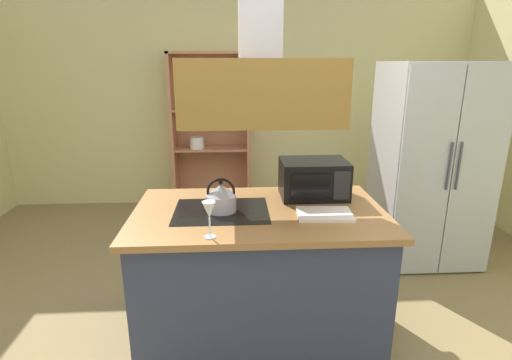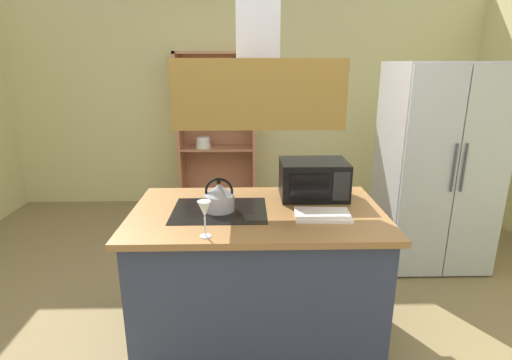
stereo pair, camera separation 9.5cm
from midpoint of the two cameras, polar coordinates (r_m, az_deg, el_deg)
The scene contains 10 objects.
ground_plane at distance 2.85m, azimuth -2.23°, elevation -23.00°, with size 7.80×7.80×0.00m, color olive.
wall_back at distance 5.22m, azimuth -3.10°, elevation 11.38°, with size 6.00×0.12×2.70m, color beige.
kitchen_island at distance 2.76m, azimuth -0.59°, elevation -13.07°, with size 1.62×0.98×0.90m.
range_hood at distance 2.40m, azimuth -0.68°, elevation 15.33°, with size 0.90×0.70×1.22m.
refrigerator at distance 3.95m, azimuth 23.03°, elevation 1.97°, with size 0.90×0.78×1.82m.
dish_cabinet at distance 5.08m, azimuth -6.98°, elevation 5.61°, with size 0.96×0.40×1.94m.
kettle at distance 2.54m, azimuth -6.10°, elevation -2.53°, with size 0.19×0.19×0.22m.
cutting_board at distance 2.51m, azimuth 8.72°, elevation -4.85°, with size 0.34×0.24×0.02m, color white.
microwave at distance 2.82m, azimuth 7.28°, elevation 0.20°, with size 0.46×0.35×0.26m.
wine_glass_on_counter at distance 2.15m, azimuth -7.99°, elevation -4.47°, with size 0.08×0.08×0.21m.
Camera 1 is at (-0.07, -2.20, 1.82)m, focal length 27.93 mm.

